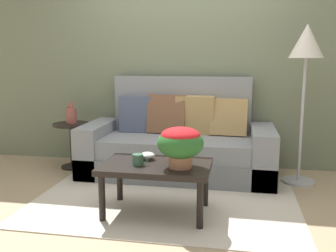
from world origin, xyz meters
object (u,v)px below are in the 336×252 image
(coffee_table, at_px, (156,170))
(coffee_mug, at_px, (138,160))
(snack_bowl, at_px, (147,155))
(table_vase, at_px, (71,115))
(potted_plant, at_px, (180,143))
(couch, at_px, (178,145))
(side_table, at_px, (72,137))
(floor_lamp, at_px, (306,55))

(coffee_table, height_order, coffee_mug, coffee_mug)
(snack_bowl, xyz_separation_m, table_vase, (-1.18, 1.05, 0.17))
(potted_plant, height_order, table_vase, table_vase)
(couch, relative_size, side_table, 3.87)
(coffee_mug, xyz_separation_m, snack_bowl, (0.03, 0.18, -0.01))
(coffee_table, bearing_deg, side_table, 137.94)
(coffee_mug, bearing_deg, potted_plant, -2.10)
(side_table, relative_size, floor_lamp, 0.33)
(side_table, height_order, coffee_mug, side_table)
(coffee_table, relative_size, floor_lamp, 0.55)
(couch, xyz_separation_m, snack_bowl, (-0.11, -1.05, 0.14))
(snack_bowl, relative_size, table_vase, 0.53)
(couch, xyz_separation_m, coffee_mug, (-0.14, -1.22, 0.15))
(side_table, distance_m, potted_plant, 1.97)
(table_vase, bearing_deg, coffee_mug, -46.82)
(couch, xyz_separation_m, table_vase, (-1.29, 0.00, 0.32))
(coffee_table, relative_size, potted_plant, 2.43)
(couch, height_order, table_vase, couch)
(coffee_table, height_order, floor_lamp, floor_lamp)
(couch, bearing_deg, floor_lamp, -4.12)
(couch, height_order, floor_lamp, floor_lamp)
(floor_lamp, distance_m, potted_plant, 1.73)
(potted_plant, distance_m, table_vase, 1.95)
(snack_bowl, bearing_deg, coffee_mug, -101.01)
(side_table, relative_size, potted_plant, 1.47)
(couch, bearing_deg, coffee_table, -90.23)
(potted_plant, bearing_deg, table_vase, 140.54)
(couch, bearing_deg, potted_plant, -80.27)
(couch, xyz_separation_m, side_table, (-1.30, -0.00, 0.05))
(couch, relative_size, coffee_table, 2.33)
(potted_plant, xyz_separation_m, coffee_mug, (-0.35, 0.01, -0.16))
(snack_bowl, bearing_deg, coffee_table, -49.40)
(side_table, relative_size, table_vase, 2.22)
(coffee_table, distance_m, coffee_mug, 0.18)
(coffee_mug, distance_m, snack_bowl, 0.18)
(couch, bearing_deg, coffee_mug, -96.63)
(floor_lamp, bearing_deg, coffee_mug, -142.22)
(coffee_table, relative_size, table_vase, 3.68)
(coffee_table, relative_size, side_table, 1.66)
(side_table, bearing_deg, table_vase, 32.62)
(couch, relative_size, snack_bowl, 16.25)
(couch, distance_m, coffee_mug, 1.24)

